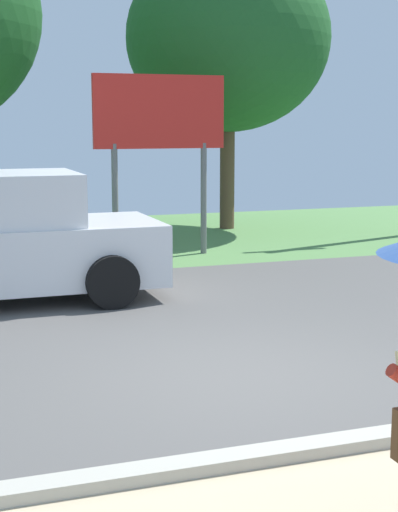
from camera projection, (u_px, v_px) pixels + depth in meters
The scene contains 3 objects.
ground_plane at pixel (161, 314), 10.82m from camera, with size 40.00×22.00×0.20m.
roadside_billboard at pixel (160, 125), 14.91m from camera, with size 2.60×0.12×3.50m.
tree_right_mid at pixel (228, 39), 18.56m from camera, with size 4.90×4.90×6.82m.
Camera 1 is at (-2.95, -7.17, 2.58)m, focal length 54.50 mm.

